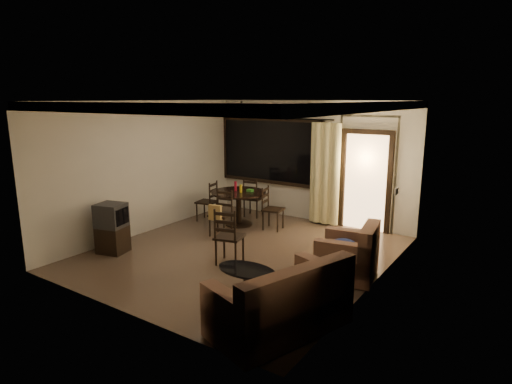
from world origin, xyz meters
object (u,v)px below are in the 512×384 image
Objects in this scene: dining_table at (239,199)px; coffee_table at (247,278)px; side_chair at (229,247)px; armchair at (351,256)px; sofa at (283,305)px; dining_chair_north at (253,205)px; dining_chair_east at (273,217)px; dining_chair_west at (207,209)px; tv_cabinet at (112,228)px; dining_chair_south at (221,221)px.

dining_table reaches higher than coffee_table.
armchair is at bearing -178.52° from side_chair.
dining_table is 0.65× the size of sofa.
dining_chair_north reaches higher than armchair.
dining_chair_west is at bearing 90.00° from dining_chair_east.
armchair is (4.07, -1.26, 0.08)m from dining_chair_west.
side_chair is (2.16, 0.77, -0.17)m from tv_cabinet.
tv_cabinet is (-0.08, -2.64, 0.19)m from dining_chair_west.
dining_chair_south reaches higher than coffee_table.
armchair is 1.00× the size of side_chair.
dining_chair_south is at bearing -61.34° from side_chair.
coffee_table is at bearing 38.88° from dining_chair_west.
dining_chair_west is 0.93× the size of side_chair.
dining_chair_north is (0.70, 0.91, 0.00)m from dining_chair_west.
dining_chair_south is at bearing -80.61° from dining_table.
dining_chair_east reaches higher than coffee_table.
armchair is at bearing -23.36° from dining_table.
dining_chair_north is (-0.13, 0.77, -0.33)m from dining_table.
side_chair reaches higher than armchair.
side_chair is (2.08, -1.86, 0.02)m from dining_chair_west.
coffee_table is (-1.02, -1.45, -0.09)m from armchair.
side_chair reaches higher than coffee_table.
armchair is at bearing -131.92° from dining_chair_east.
side_chair reaches higher than dining_chair_west.
tv_cabinet is at bearing -108.13° from dining_table.
dining_chair_west is at bearing 159.02° from sofa.
side_chair is at bearing -55.51° from dining_chair_south.
sofa is (4.09, -0.67, -0.11)m from tv_cabinet.
dining_table is at bearing 146.52° from armchair.
dining_chair_west is 5.20m from sofa.
coffee_table is (2.35, -3.62, -0.01)m from dining_chair_north.
dining_chair_west is 0.93× the size of armchair.
dining_chair_west is 1.15m from dining_chair_north.
dining_chair_south is 1.60m from side_chair.
dining_chair_east is at bearing 141.89° from sofa.
dining_chair_north is at bearing -78.80° from side_chair.
tv_cabinet is (-1.73, -2.91, 0.19)m from dining_chair_east.
side_chair is at bearing -173.33° from armchair.
dining_chair_west is (-0.83, -0.14, -0.33)m from dining_table.
sofa is at bearing 118.64° from dining_chair_north.
sofa is 1.14m from coffee_table.
tv_cabinet is 4.38m from armchair.
dining_table is at bearing 56.94° from tv_cabinet.
dining_chair_east and dining_chair_south have the same top height.
dining_table is 1.31× the size of dining_chair_east.
side_chair is (1.39, -2.78, 0.02)m from dining_chair_north.
side_chair is at bearing -57.92° from dining_table.
armchair is (3.10, -0.55, 0.06)m from dining_chair_south.
dining_chair_south is 2.89m from coffee_table.
dining_table is at bearing 89.93° from dining_chair_east.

